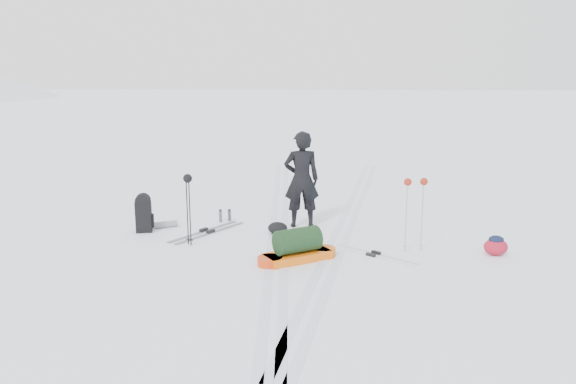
# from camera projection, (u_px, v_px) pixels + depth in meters

# --- Properties ---
(ground) EXTENTS (200.00, 200.00, 0.00)m
(ground) POSITION_uv_depth(u_px,v_px,m) (278.00, 242.00, 10.52)
(ground) COLOR white
(ground) RESTS_ON ground
(ski_tracks) EXTENTS (3.38, 17.97, 0.01)m
(ski_tracks) POSITION_uv_depth(u_px,v_px,m) (312.00, 230.00, 11.33)
(ski_tracks) COLOR silver
(ski_tracks) RESTS_ON ground
(skier) EXTENTS (0.79, 0.58, 1.97)m
(skier) POSITION_uv_depth(u_px,v_px,m) (302.00, 179.00, 11.40)
(skier) COLOR black
(skier) RESTS_ON ground
(pulk_sled) EXTENTS (1.46, 1.16, 0.56)m
(pulk_sled) POSITION_uv_depth(u_px,v_px,m) (297.00, 248.00, 9.45)
(pulk_sled) COLOR orange
(pulk_sled) RESTS_ON ground
(expedition_rucksack) EXTENTS (0.75, 0.65, 0.78)m
(expedition_rucksack) POSITION_uv_depth(u_px,v_px,m) (146.00, 214.00, 11.17)
(expedition_rucksack) COLOR black
(expedition_rucksack) RESTS_ON ground
(ski_poles_black) EXTENTS (0.17, 0.17, 1.33)m
(ski_poles_black) POSITION_uv_depth(u_px,v_px,m) (188.00, 187.00, 10.14)
(ski_poles_black) COLOR black
(ski_poles_black) RESTS_ON ground
(ski_poles_silver) EXTENTS (0.42, 0.19, 1.33)m
(ski_poles_silver) POSITION_uv_depth(u_px,v_px,m) (415.00, 190.00, 9.74)
(ski_poles_silver) COLOR #B1B3B8
(ski_poles_silver) RESTS_ON ground
(touring_skis_grey) EXTENTS (1.24, 1.76, 0.07)m
(touring_skis_grey) POSITION_uv_depth(u_px,v_px,m) (207.00, 232.00, 11.15)
(touring_skis_grey) COLOR gray
(touring_skis_grey) RESTS_ON ground
(touring_skis_white) EXTENTS (1.48, 1.23, 0.06)m
(touring_skis_white) POSITION_uv_depth(u_px,v_px,m) (373.00, 255.00, 9.73)
(touring_skis_white) COLOR silver
(touring_skis_white) RESTS_ON ground
(rope_coil) EXTENTS (0.55, 0.55, 0.06)m
(rope_coil) POSITION_uv_depth(u_px,v_px,m) (294.00, 249.00, 10.01)
(rope_coil) COLOR #5FC6E7
(rope_coil) RESTS_ON ground
(small_daypack) EXTENTS (0.51, 0.49, 0.35)m
(small_daypack) POSITION_uv_depth(u_px,v_px,m) (496.00, 246.00, 9.73)
(small_daypack) COLOR maroon
(small_daypack) RESTS_ON ground
(thermos_pair) EXTENTS (0.25, 0.20, 0.28)m
(thermos_pair) POSITION_uv_depth(u_px,v_px,m) (225.00, 216.00, 11.96)
(thermos_pair) COLOR slate
(thermos_pair) RESTS_ON ground
(stuff_sack) EXTENTS (0.41, 0.32, 0.24)m
(stuff_sack) POSITION_uv_depth(u_px,v_px,m) (278.00, 228.00, 11.03)
(stuff_sack) COLOR black
(stuff_sack) RESTS_ON ground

